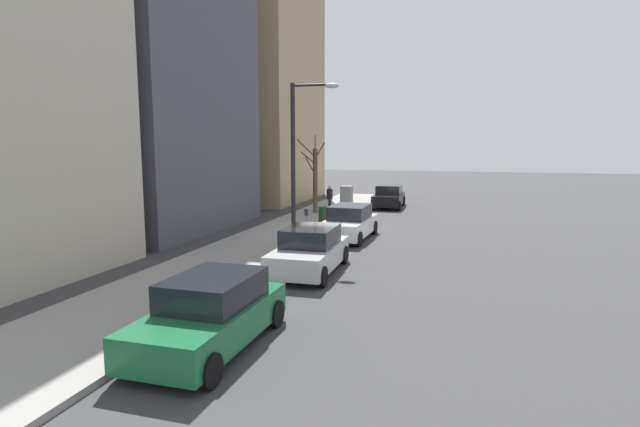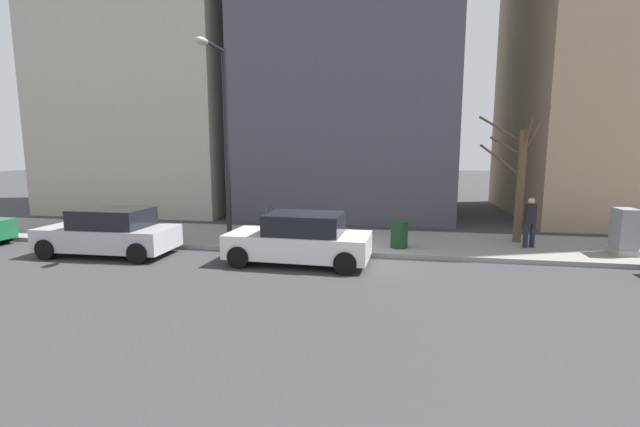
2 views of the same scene
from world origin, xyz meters
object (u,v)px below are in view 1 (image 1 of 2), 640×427
at_px(parked_car_black, 389,197).
at_px(utility_box, 346,197).
at_px(office_block_center, 121,36).
at_px(parked_car_green, 211,314).
at_px(trash_bin, 324,215).
at_px(parked_car_silver, 310,251).
at_px(office_tower_left, 237,51).
at_px(parked_car_white, 349,223).
at_px(parking_meter, 306,221).
at_px(bare_tree, 315,177).
at_px(pedestrian_near_meter, 330,197).
at_px(streetlamp, 299,151).

xyz_separation_m(parked_car_black, utility_box, (2.45, 2.20, 0.11)).
distance_m(utility_box, office_block_center, 16.01).
xyz_separation_m(parked_car_green, utility_box, (2.36, -22.59, 0.11)).
bearing_deg(trash_bin, parked_car_silver, 102.83).
bearing_deg(office_tower_left, parked_car_white, 130.48).
bearing_deg(office_block_center, parking_meter, 170.70).
relative_size(utility_box, office_block_center, 0.07).
height_order(parking_meter, utility_box, utility_box).
distance_m(bare_tree, pedestrian_near_meter, 1.53).
xyz_separation_m(bare_tree, trash_bin, (-1.72, 4.05, -1.72)).
relative_size(parked_car_silver, pedestrian_near_meter, 2.55).
relative_size(parked_car_white, streetlamp, 0.66).
xyz_separation_m(parked_car_green, trash_bin, (1.96, -15.72, -0.14)).
relative_size(parked_car_silver, trash_bin, 4.71).
relative_size(parked_car_silver, bare_tree, 0.90).
bearing_deg(bare_tree, pedestrian_near_meter, -167.72).
bearing_deg(parked_car_black, office_block_center, 43.62).
relative_size(parking_meter, pedestrian_near_meter, 0.81).
relative_size(parked_car_white, parked_car_green, 1.01).
bearing_deg(streetlamp, office_block_center, -16.49).
bearing_deg(pedestrian_near_meter, trash_bin, 174.47).
xyz_separation_m(parking_meter, utility_box, (0.85, -11.27, -0.13)).
relative_size(parked_car_green, office_block_center, 0.22).
xyz_separation_m(utility_box, trash_bin, (-0.40, 6.87, -0.25)).
xyz_separation_m(parked_car_black, bare_tree, (3.78, 5.01, 1.58)).
height_order(office_tower_left, office_block_center, office_tower_left).
height_order(parked_car_black, parked_car_silver, same).
distance_m(parked_car_silver, bare_tree, 13.84).
height_order(utility_box, office_tower_left, office_tower_left).
bearing_deg(parked_car_silver, pedestrian_near_meter, -78.95).
bearing_deg(parked_car_black, bare_tree, 51.62).
xyz_separation_m(parked_car_silver, office_block_center, (11.82, -6.43, 8.88)).
bearing_deg(office_tower_left, trash_bin, 131.86).
relative_size(parking_meter, bare_tree, 0.29).
relative_size(parked_car_black, office_block_center, 0.22).
relative_size(parked_car_black, parked_car_silver, 1.00).
bearing_deg(trash_bin, office_block_center, 15.69).
bearing_deg(pedestrian_near_meter, streetlamp, 171.55).
xyz_separation_m(utility_box, pedestrian_near_meter, (0.44, 2.62, 0.24)).
xyz_separation_m(parked_car_silver, bare_tree, (3.81, -13.21, 1.58)).
distance_m(parked_car_silver, pedestrian_near_meter, 13.72).
bearing_deg(pedestrian_near_meter, utility_box, -26.12).
bearing_deg(trash_bin, parking_meter, 95.83).
distance_m(streetlamp, pedestrian_near_meter, 10.56).
bearing_deg(office_tower_left, parking_meter, 123.87).
bearing_deg(pedestrian_near_meter, parking_meter, 171.78).
bearing_deg(parked_car_silver, parking_meter, -72.27).
bearing_deg(parked_car_silver, office_tower_left, -60.52).
bearing_deg(streetlamp, trash_bin, -83.93).
distance_m(parked_car_black, parked_car_green, 24.79).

